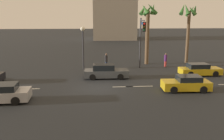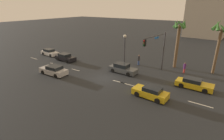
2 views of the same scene
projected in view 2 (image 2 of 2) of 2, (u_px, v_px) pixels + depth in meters
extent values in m
plane|color=#232628|center=(106.00, 78.00, 25.70)|extent=(220.00, 220.00, 0.00)
cube|color=silver|center=(34.00, 58.00, 35.28)|extent=(2.20, 0.14, 0.01)
cube|color=silver|center=(54.00, 64.00, 31.97)|extent=(1.97, 0.14, 0.01)
cube|color=silver|center=(76.00, 70.00, 28.98)|extent=(1.84, 0.14, 0.01)
cube|color=silver|center=(119.00, 82.00, 24.47)|extent=(1.91, 0.14, 0.01)
cube|color=silver|center=(128.00, 84.00, 23.65)|extent=(2.54, 0.14, 0.01)
cube|color=silver|center=(200.00, 104.00, 18.89)|extent=(2.51, 0.14, 0.01)
cube|color=gold|center=(194.00, 85.00, 22.42)|extent=(4.47, 1.67, 0.67)
cube|color=black|center=(193.00, 80.00, 22.36)|extent=(2.15, 1.47, 0.50)
cylinder|color=black|center=(207.00, 86.00, 22.34)|extent=(0.64, 0.22, 0.64)
cylinder|color=black|center=(205.00, 91.00, 21.14)|extent=(0.64, 0.22, 0.64)
cylinder|color=black|center=(184.00, 81.00, 23.82)|extent=(0.64, 0.22, 0.64)
cylinder|color=black|center=(181.00, 85.00, 22.61)|extent=(0.64, 0.22, 0.64)
cube|color=gold|center=(150.00, 93.00, 20.21)|extent=(4.15, 1.85, 0.73)
cube|color=black|center=(152.00, 89.00, 19.87)|extent=(2.02, 1.56, 0.46)
cylinder|color=black|center=(137.00, 94.00, 20.41)|extent=(0.65, 0.25, 0.64)
cylinder|color=black|center=(143.00, 89.00, 21.59)|extent=(0.65, 0.25, 0.64)
cylinder|color=black|center=(157.00, 101.00, 18.98)|extent=(0.65, 0.25, 0.64)
cylinder|color=black|center=(163.00, 95.00, 20.15)|extent=(0.65, 0.25, 0.64)
cube|color=#B7B7BC|center=(54.00, 71.00, 27.03)|extent=(4.68, 2.12, 0.75)
cube|color=black|center=(54.00, 67.00, 26.68)|extent=(2.29, 1.75, 0.49)
cylinder|color=black|center=(43.00, 72.00, 27.09)|extent=(0.65, 0.26, 0.64)
cylinder|color=black|center=(52.00, 69.00, 28.50)|extent=(0.65, 0.26, 0.64)
cylinder|color=black|center=(56.00, 76.00, 25.72)|extent=(0.65, 0.26, 0.64)
cylinder|color=black|center=(64.00, 72.00, 27.12)|extent=(0.65, 0.26, 0.64)
cube|color=#474C51|center=(123.00, 70.00, 27.62)|extent=(4.63, 1.80, 0.74)
cube|color=black|center=(122.00, 65.00, 27.54)|extent=(2.24, 1.54, 0.59)
cylinder|color=black|center=(133.00, 71.00, 27.51)|extent=(0.65, 0.24, 0.64)
cylinder|color=black|center=(128.00, 74.00, 26.30)|extent=(0.65, 0.24, 0.64)
cylinder|color=black|center=(118.00, 68.00, 29.08)|extent=(0.65, 0.24, 0.64)
cylinder|color=black|center=(113.00, 70.00, 27.87)|extent=(0.65, 0.24, 0.64)
cube|color=silver|center=(50.00, 53.00, 37.28)|extent=(4.40, 1.91, 0.69)
cube|color=black|center=(49.00, 50.00, 37.22)|extent=(2.15, 1.59, 0.51)
cylinder|color=black|center=(57.00, 54.00, 37.17)|extent=(0.65, 0.25, 0.64)
cylinder|color=black|center=(51.00, 56.00, 35.99)|extent=(0.65, 0.25, 0.64)
cylinder|color=black|center=(50.00, 52.00, 38.70)|extent=(0.65, 0.25, 0.64)
cylinder|color=black|center=(43.00, 54.00, 37.52)|extent=(0.65, 0.25, 0.64)
cube|color=black|center=(66.00, 58.00, 33.67)|extent=(4.37, 1.93, 0.73)
cube|color=black|center=(64.00, 55.00, 33.60)|extent=(2.13, 1.63, 0.47)
cylinder|color=black|center=(74.00, 59.00, 33.60)|extent=(0.65, 0.25, 0.64)
cylinder|color=black|center=(67.00, 61.00, 32.37)|extent=(0.65, 0.25, 0.64)
cylinder|color=black|center=(65.00, 57.00, 35.11)|extent=(0.65, 0.25, 0.64)
cylinder|color=black|center=(58.00, 59.00, 33.87)|extent=(0.65, 0.25, 0.64)
cylinder|color=#38383D|center=(163.00, 51.00, 28.13)|extent=(0.20, 0.20, 6.19)
cylinder|color=#38383D|center=(156.00, 36.00, 25.12)|extent=(0.90, 5.79, 0.12)
cube|color=black|center=(145.00, 43.00, 23.30)|extent=(0.36, 0.36, 0.95)
sphere|color=red|center=(144.00, 41.00, 23.07)|extent=(0.20, 0.20, 0.20)
sphere|color=#392605|center=(144.00, 43.00, 23.18)|extent=(0.20, 0.20, 0.20)
sphere|color=black|center=(144.00, 45.00, 23.28)|extent=(0.20, 0.20, 0.20)
cube|color=#1959B2|center=(157.00, 38.00, 25.43)|extent=(0.19, 1.10, 0.28)
cylinder|color=#2D2D33|center=(125.00, 50.00, 31.97)|extent=(0.18, 0.18, 4.63)
sphere|color=#F2EACC|center=(125.00, 36.00, 31.06)|extent=(0.56, 0.56, 0.56)
cylinder|color=#BF3833|center=(184.00, 71.00, 27.58)|extent=(0.28, 0.28, 0.73)
cylinder|color=#59266B|center=(185.00, 66.00, 27.32)|extent=(0.38, 0.38, 0.79)
sphere|color=#8C664C|center=(185.00, 63.00, 27.14)|extent=(0.21, 0.21, 0.21)
cylinder|color=#2D478C|center=(139.00, 63.00, 31.33)|extent=(0.37, 0.37, 0.79)
cylinder|color=#333338|center=(139.00, 58.00, 31.04)|extent=(0.50, 0.50, 0.86)
sphere|color=#8C664C|center=(139.00, 55.00, 30.85)|extent=(0.23, 0.23, 0.23)
cylinder|color=brown|center=(217.00, 51.00, 26.42)|extent=(0.41, 0.41, 7.07)
cone|color=#38702D|center=(217.00, 25.00, 25.91)|extent=(1.46, 1.75, 1.70)
cone|color=#38702D|center=(218.00, 26.00, 25.08)|extent=(1.09, 1.20, 1.51)
cone|color=#38702D|center=(223.00, 28.00, 24.60)|extent=(1.40, 0.75, 1.38)
cylinder|color=brown|center=(177.00, 47.00, 29.09)|extent=(0.51, 0.51, 7.12)
cone|color=#38702D|center=(185.00, 24.00, 27.50)|extent=(0.72, 1.16, 1.47)
cone|color=#38702D|center=(182.00, 24.00, 28.38)|extent=(1.56, 0.87, 1.68)
cone|color=#38702D|center=(177.00, 24.00, 28.50)|extent=(1.37, 1.44, 1.49)
cone|color=#38702D|center=(176.00, 24.00, 27.70)|extent=(1.29, 1.33, 1.42)
cone|color=#38702D|center=(181.00, 24.00, 26.98)|extent=(1.75, 1.14, 1.61)
cube|color=#9E9384|center=(208.00, 16.00, 58.24)|extent=(12.33, 12.86, 13.74)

